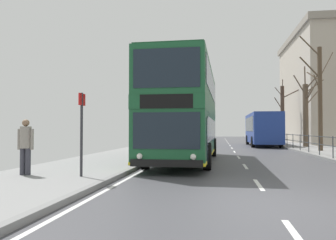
{
  "coord_description": "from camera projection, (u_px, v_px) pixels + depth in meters",
  "views": [
    {
      "loc": [
        -1.11,
        -7.29,
        1.54
      ],
      "look_at": [
        -3.31,
        7.61,
        1.97
      ],
      "focal_mm": 36.54,
      "sensor_mm": 36.0,
      "label": 1
    }
  ],
  "objects": [
    {
      "name": "bare_tree_far_02",
      "position": [
        283.0,
        113.0,
        38.09
      ],
      "size": [
        3.13,
        2.05,
        6.84
      ],
      "color": "#423328",
      "rests_on": "ground"
    },
    {
      "name": "bus_stop_sign_near",
      "position": [
        82.0,
        125.0,
        10.29
      ],
      "size": [
        0.08,
        0.44,
        2.52
      ],
      "color": "#2D2D33",
      "rests_on": "ground"
    },
    {
      "name": "background_bus_far_lane",
      "position": [
        262.0,
        128.0,
        32.54
      ],
      "size": [
        2.69,
        9.84,
        3.04
      ],
      "color": "navy",
      "rests_on": "ground"
    },
    {
      "name": "pedestrian_railing_far_kerb",
      "position": [
        304.0,
        140.0,
        22.34
      ],
      "size": [
        0.05,
        34.01,
        1.08
      ],
      "color": "#2D3338",
      "rests_on": "ground"
    },
    {
      "name": "pedestrian_companion",
      "position": [
        26.0,
        144.0,
        10.61
      ],
      "size": [
        0.54,
        0.35,
        1.73
      ],
      "color": "#383842",
      "rests_on": "ground"
    },
    {
      "name": "double_decker_bus_main",
      "position": [
        186.0,
        113.0,
        16.55
      ],
      "size": [
        2.9,
        11.14,
        4.51
      ],
      "color": "#19512D",
      "rests_on": "ground"
    },
    {
      "name": "bare_tree_far_01",
      "position": [
        319.0,
        95.0,
        22.95
      ],
      "size": [
        2.57,
        2.14,
        7.66
      ],
      "color": "#4C3D2D",
      "rests_on": "ground"
    },
    {
      "name": "bare_tree_far_00",
      "position": [
        306.0,
        112.0,
        28.11
      ],
      "size": [
        2.47,
        2.5,
        6.47
      ],
      "color": "brown",
      "rests_on": "ground"
    },
    {
      "name": "ground",
      "position": [
        238.0,
        202.0,
        7.11
      ],
      "size": [
        15.8,
        140.0,
        0.2
      ],
      "color": "#46464B"
    }
  ]
}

